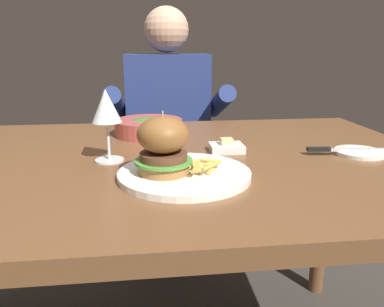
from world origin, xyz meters
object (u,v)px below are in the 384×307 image
object	(u,v)px
burger_sandwich	(163,145)
soup_bowl	(149,126)
table_knife	(341,149)
butter_dish	(226,147)
main_plate	(184,174)
wine_glass	(106,109)
bread_plate	(359,152)
diner_person	(168,148)

from	to	relation	value
burger_sandwich	soup_bowl	world-z (taller)	burger_sandwich
table_knife	butter_dish	size ratio (longest dim) A/B	2.45
butter_dish	soup_bowl	distance (m)	0.30
burger_sandwich	butter_dish	distance (m)	0.27
main_plate	table_knife	xyz separation A→B (m)	(0.42, 0.13, 0.01)
burger_sandwich	wine_glass	distance (m)	0.20
burger_sandwich	bread_plate	distance (m)	0.54
burger_sandwich	soup_bowl	distance (m)	0.42
wine_glass	soup_bowl	xyz separation A→B (m)	(0.10, 0.27, -0.10)
soup_bowl	diner_person	size ratio (longest dim) A/B	0.18
burger_sandwich	soup_bowl	bearing A→B (deg)	93.98
main_plate	bread_plate	xyz separation A→B (m)	(0.47, 0.12, -0.00)
soup_bowl	main_plate	bearing A→B (deg)	-79.87
butter_dish	table_knife	bearing A→B (deg)	-12.46
wine_glass	table_knife	world-z (taller)	wine_glass
burger_sandwich	bread_plate	xyz separation A→B (m)	(0.52, 0.13, -0.07)
wine_glass	table_knife	bearing A→B (deg)	-1.26
wine_glass	diner_person	world-z (taller)	diner_person
wine_glass	bread_plate	size ratio (longest dim) A/B	1.40
butter_dish	soup_bowl	xyz separation A→B (m)	(-0.21, 0.22, 0.01)
butter_dish	soup_bowl	bearing A→B (deg)	132.76
main_plate	soup_bowl	world-z (taller)	soup_bowl
main_plate	diner_person	size ratio (longest dim) A/B	0.24
burger_sandwich	wine_glass	size ratio (longest dim) A/B	0.75
main_plate	soup_bowl	bearing A→B (deg)	100.13
wine_glass	table_knife	size ratio (longest dim) A/B	0.81
wine_glass	table_knife	xyz separation A→B (m)	(0.60, -0.01, -0.12)
main_plate	bread_plate	bearing A→B (deg)	14.62
main_plate	bread_plate	distance (m)	0.49
main_plate	butter_dish	bearing A→B (deg)	55.36
bread_plate	butter_dish	bearing A→B (deg)	168.68
main_plate	burger_sandwich	xyz separation A→B (m)	(-0.04, -0.00, 0.07)
butter_dish	diner_person	size ratio (longest dim) A/B	0.08
table_knife	diner_person	distance (m)	0.89
burger_sandwich	butter_dish	size ratio (longest dim) A/B	1.48
burger_sandwich	table_knife	world-z (taller)	burger_sandwich
table_knife	diner_person	xyz separation A→B (m)	(-0.41, 0.77, -0.19)
burger_sandwich	wine_glass	world-z (taller)	wine_glass
soup_bowl	bread_plate	bearing A→B (deg)	-28.05
bread_plate	diner_person	xyz separation A→B (m)	(-0.46, 0.77, -0.18)
main_plate	wine_glass	size ratio (longest dim) A/B	1.63
butter_dish	bread_plate	bearing A→B (deg)	-11.32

